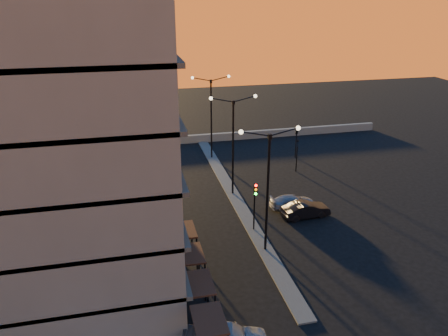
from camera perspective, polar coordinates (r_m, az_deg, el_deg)
ground at (r=33.23m, az=5.39°, el=-10.64°), size 120.00×120.00×0.00m
sidewalk_west at (r=35.30m, az=-13.37°, el=-8.97°), size 5.00×40.00×0.12m
median at (r=41.61m, az=1.13°, el=-3.35°), size 1.20×36.00×0.12m
parapet at (r=56.38m, az=-0.84°, el=4.05°), size 44.00×0.50×1.00m
building at (r=27.55m, az=-22.81°, el=7.80°), size 14.35×17.08×25.00m
streetlamp_near at (r=30.59m, az=5.76°, el=-1.78°), size 4.32×0.32×9.51m
streetlamp_mid at (r=39.56m, az=1.19°, el=3.91°), size 4.32×0.32×9.51m
streetlamp_far at (r=48.92m, az=-1.69°, el=7.45°), size 4.32×0.32×9.51m
traffic_light_main at (r=34.20m, az=4.07°, el=-4.04°), size 0.28×0.44×4.25m
signal_east_a at (r=46.77m, az=9.50°, el=1.76°), size 0.13×0.16×3.60m
signal_east_b at (r=50.45m, az=9.48°, el=4.67°), size 0.42×1.99×3.60m
car_sedan at (r=37.94m, az=10.66°, el=-5.36°), size 4.23×1.80×1.36m
car_wagon at (r=39.30m, az=8.94°, el=-4.38°), size 4.08×1.74×1.17m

